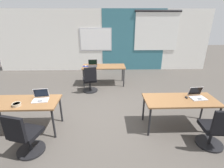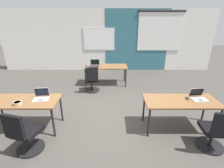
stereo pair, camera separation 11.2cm
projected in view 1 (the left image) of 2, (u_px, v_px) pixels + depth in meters
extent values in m
plane|color=#47423D|center=(103.00, 114.00, 4.43)|extent=(24.00, 24.00, 0.00)
cube|color=silver|center=(104.00, 41.00, 7.81)|extent=(10.00, 0.20, 2.80)
cube|color=#336B7A|center=(133.00, 41.00, 7.76)|extent=(2.93, 0.01, 2.80)
cube|color=#B7B7BC|center=(96.00, 39.00, 7.67)|extent=(1.48, 0.02, 1.04)
cube|color=white|center=(96.00, 39.00, 7.67)|extent=(1.40, 0.02, 0.96)
cube|color=white|center=(156.00, 32.00, 7.62)|extent=(2.00, 0.02, 1.68)
cylinder|color=black|center=(158.00, 11.00, 7.29)|extent=(2.10, 0.10, 0.10)
cube|color=brown|center=(21.00, 102.00, 3.56)|extent=(1.60, 0.70, 0.04)
cylinder|color=black|center=(54.00, 124.00, 3.44)|extent=(0.04, 0.04, 0.68)
cylinder|color=black|center=(61.00, 109.00, 4.00)|extent=(0.04, 0.04, 0.68)
cube|color=brown|center=(181.00, 100.00, 3.67)|extent=(1.60, 0.70, 0.04)
cylinder|color=black|center=(149.00, 122.00, 3.50)|extent=(0.04, 0.04, 0.68)
cylinder|color=black|center=(218.00, 121.00, 3.54)|extent=(0.04, 0.04, 0.68)
cylinder|color=black|center=(144.00, 108.00, 4.06)|extent=(0.04, 0.04, 0.68)
cylinder|color=black|center=(203.00, 107.00, 4.10)|extent=(0.04, 0.04, 0.68)
cube|color=brown|center=(104.00, 67.00, 6.21)|extent=(1.60, 0.70, 0.04)
cylinder|color=black|center=(84.00, 78.00, 6.05)|extent=(0.04, 0.04, 0.68)
cylinder|color=black|center=(124.00, 78.00, 6.09)|extent=(0.04, 0.04, 0.68)
cylinder|color=black|center=(86.00, 73.00, 6.60)|extent=(0.04, 0.04, 0.68)
cylinder|color=black|center=(122.00, 73.00, 6.65)|extent=(0.04, 0.04, 0.68)
cube|color=silver|center=(40.00, 100.00, 3.60)|extent=(0.36, 0.27, 0.02)
cube|color=#4C4C4F|center=(40.00, 101.00, 3.55)|extent=(0.10, 0.07, 0.00)
cube|color=silver|center=(41.00, 93.00, 3.68)|extent=(0.33, 0.09, 0.22)
cube|color=black|center=(41.00, 93.00, 3.67)|extent=(0.30, 0.08, 0.19)
cylinder|color=black|center=(31.00, 150.00, 3.20)|extent=(0.52, 0.52, 0.04)
cylinder|color=black|center=(30.00, 142.00, 3.13)|extent=(0.06, 0.06, 0.34)
cube|color=black|center=(28.00, 133.00, 3.05)|extent=(0.54, 0.54, 0.08)
cube|color=black|center=(14.00, 129.00, 2.72)|extent=(0.40, 0.17, 0.46)
sphere|color=black|center=(39.00, 142.00, 3.41)|extent=(0.04, 0.04, 0.04)
sphere|color=black|center=(39.00, 155.00, 3.08)|extent=(0.04, 0.04, 0.04)
sphere|color=black|center=(19.00, 150.00, 3.18)|extent=(0.04, 0.04, 0.04)
cube|color=#333338|center=(93.00, 66.00, 6.17)|extent=(0.34, 0.24, 0.02)
cube|color=#4C4C4F|center=(93.00, 66.00, 6.11)|extent=(0.09, 0.06, 0.00)
cube|color=#333338|center=(93.00, 62.00, 6.26)|extent=(0.33, 0.08, 0.21)
cube|color=black|center=(93.00, 62.00, 6.25)|extent=(0.30, 0.07, 0.19)
cube|color=navy|center=(86.00, 66.00, 6.16)|extent=(0.22, 0.19, 0.00)
ellipsoid|color=silver|center=(86.00, 66.00, 6.15)|extent=(0.06, 0.10, 0.03)
cylinder|color=black|center=(90.00, 90.00, 5.85)|extent=(0.52, 0.52, 0.04)
cylinder|color=black|center=(90.00, 85.00, 5.78)|extent=(0.06, 0.06, 0.34)
cube|color=black|center=(90.00, 80.00, 5.70)|extent=(0.53, 0.53, 0.08)
cube|color=black|center=(90.00, 74.00, 5.37)|extent=(0.40, 0.15, 0.46)
sphere|color=black|center=(89.00, 88.00, 6.06)|extent=(0.04, 0.04, 0.04)
sphere|color=black|center=(97.00, 90.00, 5.84)|extent=(0.04, 0.04, 0.04)
sphere|color=black|center=(84.00, 92.00, 5.73)|extent=(0.04, 0.04, 0.04)
cube|color=#B7B7BC|center=(198.00, 98.00, 3.69)|extent=(0.35, 0.26, 0.02)
cube|color=#4C4C4F|center=(200.00, 99.00, 3.64)|extent=(0.10, 0.07, 0.00)
cube|color=#B7B7BC|center=(195.00, 91.00, 3.78)|extent=(0.33, 0.10, 0.21)
cube|color=black|center=(195.00, 91.00, 3.77)|extent=(0.30, 0.08, 0.19)
ellipsoid|color=black|center=(186.00, 97.00, 3.72)|extent=(0.06, 0.10, 0.03)
cylinder|color=black|center=(209.00, 143.00, 3.37)|extent=(0.52, 0.52, 0.04)
cylinder|color=black|center=(211.00, 136.00, 3.30)|extent=(0.06, 0.06, 0.34)
cube|color=black|center=(213.00, 127.00, 3.22)|extent=(0.47, 0.47, 0.08)
cube|color=black|center=(224.00, 123.00, 2.89)|extent=(0.40, 0.09, 0.46)
sphere|color=black|center=(203.00, 136.00, 3.58)|extent=(0.04, 0.04, 0.04)
sphere|color=black|center=(222.00, 146.00, 3.29)|extent=(0.04, 0.04, 0.04)
sphere|color=black|center=(199.00, 145.00, 3.31)|extent=(0.04, 0.04, 0.04)
cylinder|color=tan|center=(17.00, 105.00, 3.38)|extent=(0.17, 0.17, 0.05)
torus|color=tan|center=(16.00, 104.00, 3.37)|extent=(0.18, 0.18, 0.02)
cylinder|color=gold|center=(16.00, 104.00, 3.37)|extent=(0.14, 0.14, 0.01)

